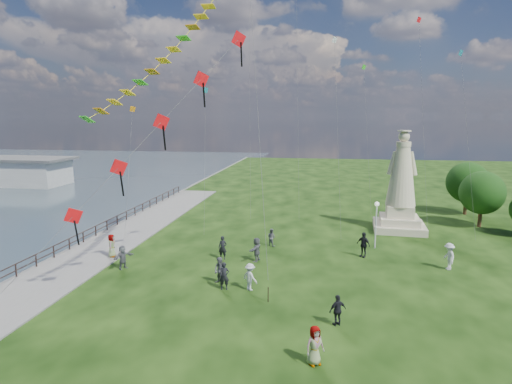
% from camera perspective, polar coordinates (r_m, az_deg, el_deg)
% --- Properties ---
extents(waterfront, '(200.00, 200.00, 1.51)m').
position_cam_1_polar(waterfront, '(35.95, -22.98, -7.87)').
color(waterfront, '#304348').
rests_on(waterfront, ground).
extents(statue, '(4.87, 4.87, 9.28)m').
position_cam_1_polar(statue, '(41.72, 18.74, -0.16)').
color(statue, beige).
rests_on(statue, ground).
extents(lamppost, '(0.35, 0.35, 3.82)m').
position_cam_1_polar(lamppost, '(35.50, 15.76, -2.95)').
color(lamppost, silver).
rests_on(lamppost, ground).
extents(tree_row, '(6.40, 12.13, 5.73)m').
position_cam_1_polar(tree_row, '(48.16, 27.78, 0.26)').
color(tree_row, '#382314').
rests_on(tree_row, ground).
extents(person_0, '(0.70, 0.54, 1.72)m').
position_cam_1_polar(person_0, '(26.72, -4.25, -11.12)').
color(person_0, black).
rests_on(person_0, ground).
extents(person_1, '(0.99, 0.82, 1.75)m').
position_cam_1_polar(person_1, '(27.54, -4.81, -10.44)').
color(person_1, '#595960').
rests_on(person_1, ground).
extents(person_2, '(1.21, 1.09, 1.68)m').
position_cam_1_polar(person_2, '(26.57, -0.80, -11.25)').
color(person_2, silver).
rests_on(person_2, ground).
extents(person_3, '(1.07, 0.91, 1.63)m').
position_cam_1_polar(person_3, '(22.83, 10.83, -15.22)').
color(person_3, black).
rests_on(person_3, ground).
extents(person_4, '(0.99, 0.90, 1.73)m').
position_cam_1_polar(person_4, '(19.51, 7.83, -19.60)').
color(person_4, '#595960').
rests_on(person_4, ground).
extents(person_5, '(1.38, 1.69, 1.69)m').
position_cam_1_polar(person_5, '(31.48, -17.35, -8.29)').
color(person_5, '#595960').
rests_on(person_5, ground).
extents(person_6, '(0.66, 0.45, 1.75)m').
position_cam_1_polar(person_6, '(32.14, -4.46, -7.41)').
color(person_6, black).
rests_on(person_6, ground).
extents(person_7, '(0.84, 0.75, 1.47)m').
position_cam_1_polar(person_7, '(35.24, 2.06, -6.06)').
color(person_7, '#595960').
rests_on(person_7, ground).
extents(person_8, '(0.83, 1.31, 1.89)m').
position_cam_1_polar(person_8, '(32.76, 24.34, -7.83)').
color(person_8, silver).
rests_on(person_8, ground).
extents(person_9, '(1.24, 1.16, 1.92)m').
position_cam_1_polar(person_9, '(33.50, 14.13, -6.81)').
color(person_9, black).
rests_on(person_9, ground).
extents(person_10, '(0.66, 0.92, 1.73)m').
position_cam_1_polar(person_10, '(34.04, -18.69, -6.94)').
color(person_10, '#595960').
rests_on(person_10, ground).
extents(person_11, '(1.10, 1.77, 1.78)m').
position_cam_1_polar(person_11, '(31.60, 0.07, -7.66)').
color(person_11, '#595960').
rests_on(person_11, ground).
extents(red_kite_train, '(11.86, 9.35, 15.84)m').
position_cam_1_polar(red_kite_train, '(26.36, -12.99, 8.22)').
color(red_kite_train, black).
rests_on(red_kite_train, ground).
extents(small_kites, '(31.28, 16.38, 25.88)m').
position_cam_1_polar(small_kites, '(43.81, 7.29, 15.03)').
color(small_kites, '#17758E').
rests_on(small_kites, ground).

